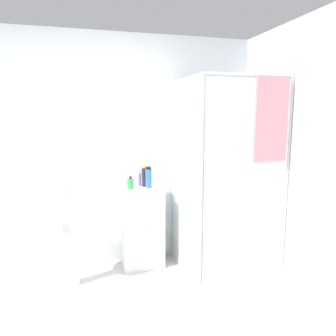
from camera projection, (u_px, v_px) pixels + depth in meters
wall_back at (104, 152)px, 3.54m from camera, size 6.40×0.06×2.50m
shower_enclosure at (223, 221)px, 3.42m from camera, size 0.91×0.94×2.01m
vanity_cabinet at (142, 227)px, 3.58m from camera, size 0.44×0.36×0.88m
sink at (70, 221)px, 3.12m from camera, size 0.44×0.44×0.98m
soap_dispenser at (130, 183)px, 3.44m from camera, size 0.07×0.07×0.13m
shampoo_bottle_tall_black at (145, 176)px, 3.54m from camera, size 0.07×0.07×0.23m
shampoo_bottle_blue at (148, 178)px, 3.47m from camera, size 0.06×0.06×0.22m
lotion_bottle_white at (139, 179)px, 3.56m from camera, size 0.05×0.05×0.17m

